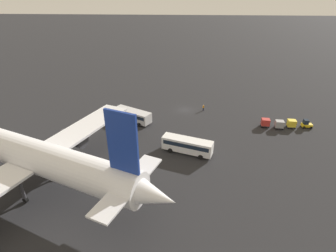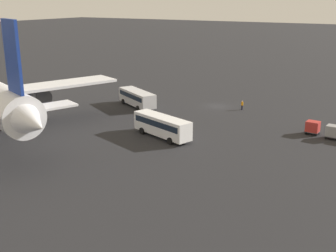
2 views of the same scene
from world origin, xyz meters
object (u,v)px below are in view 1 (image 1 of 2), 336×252
shuttle_bus_near (132,115)px  cargo_cart_red (265,122)px  shuttle_bus_far (187,145)px  airplane (27,154)px  cargo_cart_yellow (292,123)px  baggage_tug (306,124)px  worker_person (203,108)px  cargo_cart_grey (279,124)px

shuttle_bus_near → cargo_cart_red: 33.20m
shuttle_bus_far → cargo_cart_red: (-19.23, -12.88, -0.73)m
airplane → cargo_cart_red: size_ratio=23.90×
airplane → cargo_cart_yellow: airplane is taller
shuttle_bus_far → baggage_tug: 31.99m
airplane → shuttle_bus_far: airplane is taller
worker_person → airplane: bearing=47.9°
airplane → baggage_tug: size_ratio=21.02×
airplane → worker_person: size_ratio=29.22×
shuttle_bus_far → baggage_tug: bearing=-137.8°
baggage_tug → cargo_cart_yellow: 3.75m
cargo_cart_yellow → cargo_cart_grey: size_ratio=1.00×
baggage_tug → cargo_cart_grey: size_ratio=1.14×
worker_person → cargo_cart_grey: bearing=152.1°
worker_person → shuttle_bus_near: bearing=22.9°
airplane → shuttle_bus_near: 29.02m
airplane → worker_person: airplane is taller
airplane → cargo_cart_grey: 54.39m
baggage_tug → cargo_cart_yellow: baggage_tug is taller
shuttle_bus_near → cargo_cart_red: (-33.18, 0.84, -0.65)m
shuttle_bus_far → cargo_cart_yellow: size_ratio=5.05×
baggage_tug → worker_person: baggage_tug is taller
shuttle_bus_near → cargo_cart_yellow: size_ratio=4.86×
baggage_tug → cargo_cart_red: size_ratio=1.14×
shuttle_bus_far → cargo_cart_red: size_ratio=5.05×
airplane → shuttle_bus_near: (-12.04, -25.96, -4.88)m
worker_person → cargo_cart_grey: 20.18m
baggage_tug → cargo_cart_grey: 6.91m
cargo_cart_grey → baggage_tug: bearing=-171.9°
airplane → shuttle_bus_near: airplane is taller
baggage_tug → cargo_cart_grey: baggage_tug is taller
shuttle_bus_far → baggage_tug: size_ratio=4.44×
cargo_cart_yellow → cargo_cart_red: 6.23m
shuttle_bus_far → cargo_cart_grey: (-22.34, -12.09, -0.73)m
cargo_cart_yellow → cargo_cart_grey: bearing=11.4°
cargo_cart_grey → shuttle_bus_far: bearing=28.4°
shuttle_bus_near → cargo_cart_yellow: shuttle_bus_near is taller
baggage_tug → airplane: bearing=25.5°
airplane → baggage_tug: 60.97m
worker_person → cargo_cart_yellow: (-20.94, 8.82, 0.32)m
baggage_tug → cargo_cart_grey: (6.84, 0.97, 0.25)m
cargo_cart_grey → worker_person: bearing=-27.9°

